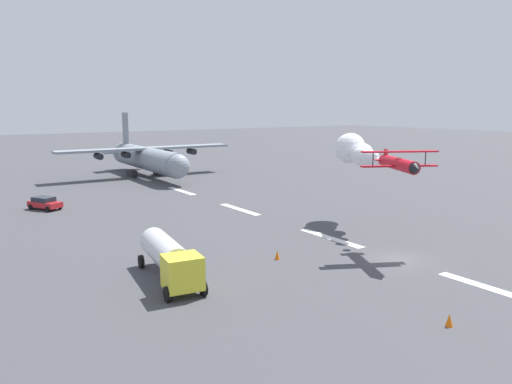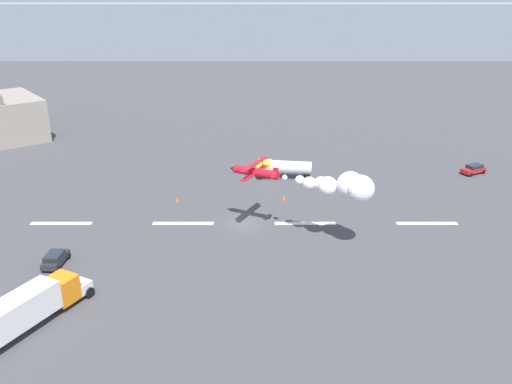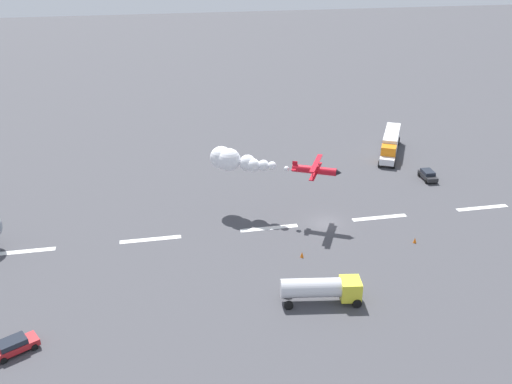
# 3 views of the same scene
# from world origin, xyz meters

# --- Properties ---
(ground_plane) EXTENTS (440.00, 440.00, 0.00)m
(ground_plane) POSITION_xyz_m (0.00, 0.00, 0.00)
(ground_plane) COLOR #424247
(ground_plane) RESTS_ON ground
(runway_stripe_3) EXTENTS (8.00, 0.90, 0.01)m
(runway_stripe_3) POSITION_xyz_m (-24.06, 0.00, 0.01)
(runway_stripe_3) COLOR white
(runway_stripe_3) RESTS_ON ground
(runway_stripe_4) EXTENTS (8.00, 0.90, 0.01)m
(runway_stripe_4) POSITION_xyz_m (-8.02, 0.00, 0.01)
(runway_stripe_4) COLOR white
(runway_stripe_4) RESTS_ON ground
(runway_stripe_5) EXTENTS (8.00, 0.90, 0.01)m
(runway_stripe_5) POSITION_xyz_m (8.02, 0.00, 0.01)
(runway_stripe_5) COLOR white
(runway_stripe_5) RESTS_ON ground
(runway_stripe_6) EXTENTS (8.00, 0.90, 0.01)m
(runway_stripe_6) POSITION_xyz_m (24.06, 0.00, 0.01)
(runway_stripe_6) COLOR white
(runway_stripe_6) RESTS_ON ground
(mountain_ridge_distant) EXTENTS (396.00, 16.00, 20.98)m
(mountain_ridge_distant) POSITION_xyz_m (0.00, 158.10, 10.49)
(mountain_ridge_distant) COLOR gray
(mountain_ridge_distant) RESTS_ON ground
(stunt_biplane_red) EXTENTS (16.91, 11.09, 3.25)m
(stunt_biplane_red) POSITION_xyz_m (11.01, -6.14, 7.73)
(stunt_biplane_red) COLOR red
(semi_truck_orange) EXTENTS (9.21, 14.07, 3.70)m
(semi_truck_orange) POSITION_xyz_m (-19.66, -23.49, 2.13)
(semi_truck_orange) COLOR silver
(semi_truck_orange) RESTS_ON ground
(fuel_tanker_truck) EXTENTS (8.98, 3.94, 2.90)m
(fuel_tanker_truck) POSITION_xyz_m (5.97, 17.41, 1.74)
(fuel_tanker_truck) COLOR yellow
(fuel_tanker_truck) RESTS_ON ground
(followme_car_yellow) EXTENTS (2.20, 4.18, 1.52)m
(followme_car_yellow) POSITION_xyz_m (-20.91, -11.11, 0.81)
(followme_car_yellow) COLOR #262628
(followme_car_yellow) RESTS_ON ground
(airport_staff_sedan) EXTENTS (4.55, 3.59, 1.52)m
(airport_staff_sedan) POSITION_xyz_m (37.40, 19.50, 0.81)
(airport_staff_sedan) COLOR #B21E23
(airport_staff_sedan) RESTS_ON ground
(traffic_cone_near) EXTENTS (0.44, 0.44, 0.75)m
(traffic_cone_near) POSITION_xyz_m (-9.78, 7.52, 0.38)
(traffic_cone_near) COLOR orange
(traffic_cone_near) RESTS_ON ground
(traffic_cone_far) EXTENTS (0.44, 0.44, 0.75)m
(traffic_cone_far) POSITION_xyz_m (5.61, 8.11, 0.38)
(traffic_cone_far) COLOR orange
(traffic_cone_far) RESTS_ON ground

